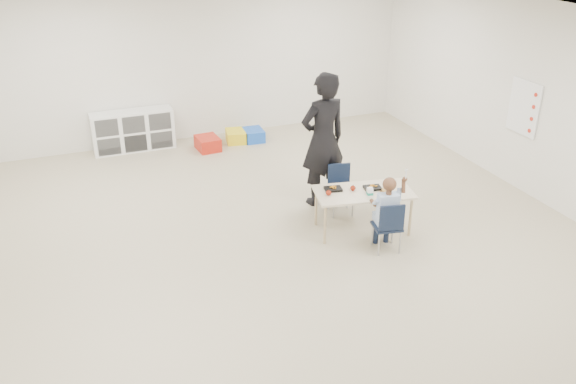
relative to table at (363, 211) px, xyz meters
name	(u,v)px	position (x,y,z in m)	size (l,w,h in m)	color
room	(286,149)	(-1.15, -0.18, 1.11)	(9.00, 9.02, 2.80)	#B4A98A
table	(363,211)	(0.00, 0.00, 0.00)	(1.36, 0.86, 0.58)	beige
chair_near	(387,225)	(0.04, -0.55, 0.05)	(0.34, 0.32, 0.69)	#101A31
chair_far	(341,191)	(-0.04, 0.55, 0.05)	(0.34, 0.32, 0.69)	#101A31
child	(388,211)	(0.04, -0.55, 0.25)	(0.46, 0.46, 1.09)	#B2D0F1
lunch_tray_near	(372,188)	(0.14, 0.02, 0.30)	(0.22, 0.16, 0.03)	black
lunch_tray_far	(333,189)	(-0.35, 0.18, 0.30)	(0.22, 0.16, 0.03)	black
milk_carton	(370,192)	(0.02, -0.13, 0.33)	(0.07, 0.07, 0.10)	white
bread_roll	(385,190)	(0.24, -0.13, 0.32)	(0.09, 0.09, 0.07)	tan
apple_near	(353,188)	(-0.12, 0.07, 0.32)	(0.07, 0.07, 0.07)	maroon
apple_far	(329,193)	(-0.48, 0.05, 0.32)	(0.07, 0.07, 0.07)	maroon
cubby_shelf	(133,131)	(-2.35, 4.10, 0.06)	(1.40, 0.40, 0.70)	white
rules_poster	(524,108)	(2.83, 0.42, 0.96)	(0.02, 0.60, 0.80)	white
adult	(323,140)	(-0.14, 0.98, 0.67)	(0.70, 0.46, 1.93)	black
bin_red	(208,143)	(-1.15, 3.60, -0.18)	(0.37, 0.47, 0.23)	red
bin_yellow	(236,136)	(-0.58, 3.79, -0.19)	(0.34, 0.43, 0.21)	yellow
bin_blue	(253,135)	(-0.26, 3.73, -0.19)	(0.34, 0.44, 0.21)	blue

